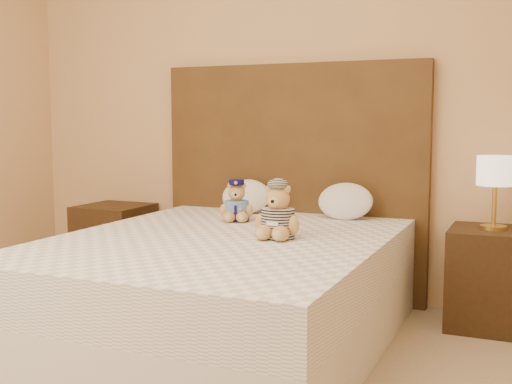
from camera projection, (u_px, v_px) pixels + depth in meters
bed at (223, 290)px, 3.29m from camera, size 1.60×2.00×0.55m
headboard at (292, 181)px, 4.16m from camera, size 1.75×0.08×1.50m
nightstand_left at (115, 244)px, 4.52m from camera, size 0.45×0.45×0.55m
nightstand_right at (491, 278)px, 3.52m from camera, size 0.45×0.45×0.55m
lamp at (496, 175)px, 3.46m from camera, size 0.20×0.20×0.40m
teddy_police at (237, 201)px, 3.77m from camera, size 0.26×0.26×0.24m
teddy_prisoner at (278, 211)px, 3.21m from camera, size 0.25×0.24×0.28m
pillow_left at (246, 195)px, 4.10m from camera, size 0.33×0.21×0.23m
pillow_right at (345, 199)px, 3.84m from camera, size 0.34×0.22×0.24m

